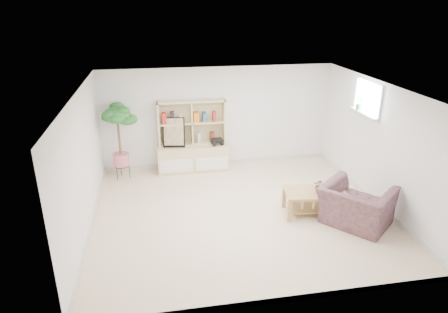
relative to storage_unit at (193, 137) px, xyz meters
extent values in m
cube|color=beige|center=(0.65, -2.24, -0.84)|extent=(5.50, 5.00, 0.01)
cube|color=white|center=(0.65, -2.24, 1.56)|extent=(5.50, 5.00, 0.01)
cube|color=white|center=(0.65, 0.26, 0.36)|extent=(5.50, 0.01, 2.40)
cube|color=white|center=(0.65, -4.74, 0.36)|extent=(5.50, 0.01, 2.40)
cube|color=white|center=(-2.10, -2.24, 0.36)|extent=(0.01, 5.00, 2.40)
cube|color=white|center=(3.40, -2.24, 0.36)|extent=(0.01, 5.00, 2.40)
cube|color=silver|center=(3.32, -1.64, 0.84)|extent=(0.14, 1.00, 0.04)
imported|color=#18591B|center=(2.10, -2.59, -0.23)|extent=(0.33, 0.31, 0.29)
imported|color=#1E1C48|center=(2.63, -3.01, -0.41)|extent=(1.51, 1.53, 0.86)
imported|color=#1B7124|center=(3.32, -1.43, 1.00)|extent=(0.16, 0.14, 0.27)
camera|label=1|loc=(-0.82, -8.83, 2.99)|focal=32.00mm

